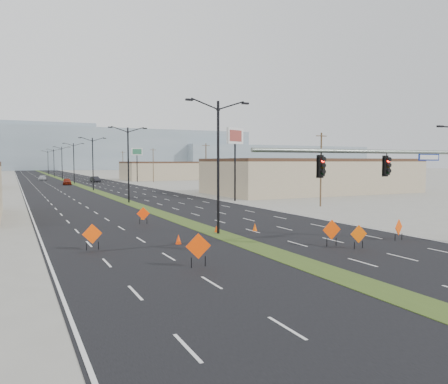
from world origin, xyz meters
name	(u,v)px	position (x,y,z in m)	size (l,w,h in m)	color
ground	(318,269)	(0.00, 0.00, 0.00)	(600.00, 600.00, 0.00)	gray
road_surface	(72,183)	(0.00, 100.00, 0.00)	(25.00, 400.00, 0.02)	black
median_strip	(72,183)	(0.00, 100.00, 0.00)	(2.00, 400.00, 0.04)	#354619
building_se_near	(312,177)	(34.00, 45.00, 2.75)	(36.00, 18.00, 5.50)	tan
building_se_far	(195,171)	(38.00, 110.00, 2.50)	(44.00, 16.00, 5.00)	tan
mesa_center	(96,149)	(40.00, 300.00, 14.00)	(220.00, 50.00, 28.00)	gray
mesa_east	(272,157)	(180.00, 290.00, 9.00)	(160.00, 50.00, 18.00)	gray
signal_mast	(408,173)	(8.56, 2.00, 4.79)	(16.30, 0.60, 8.00)	slate
streetlight_0	(218,163)	(0.00, 12.00, 5.42)	(5.15, 0.24, 10.02)	black
streetlight_1	(128,162)	(0.00, 40.00, 5.42)	(5.15, 0.24, 10.02)	black
streetlight_2	(93,162)	(0.00, 68.00, 5.42)	(5.15, 0.24, 10.02)	black
streetlight_3	(74,162)	(0.00, 96.00, 5.42)	(5.15, 0.24, 10.02)	black
streetlight_4	(62,162)	(0.00, 124.00, 5.42)	(5.15, 0.24, 10.02)	black
streetlight_5	(54,162)	(0.00, 152.00, 5.42)	(5.15, 0.24, 10.02)	black
streetlight_6	(48,162)	(0.00, 180.00, 5.42)	(5.15, 0.24, 10.02)	black
utility_pole_0	(321,168)	(20.00, 25.00, 4.67)	(1.60, 0.20, 9.00)	#4C3823
utility_pole_1	(206,166)	(20.00, 60.00, 4.67)	(1.60, 0.20, 9.00)	#4C3823
utility_pole_2	(153,165)	(20.00, 95.00, 4.67)	(1.60, 0.20, 9.00)	#4C3823
utility_pole_3	(123,164)	(20.00, 130.00, 4.67)	(1.60, 0.20, 9.00)	#4C3823
car_left	(67,182)	(-2.28, 90.78, 0.79)	(1.88, 4.66, 1.59)	maroon
car_mid	(95,179)	(6.05, 101.73, 0.77)	(1.63, 4.66, 1.54)	black
car_far	(42,178)	(-5.99, 118.69, 0.73)	(2.06, 5.06, 1.47)	#A2A6AC
construction_sign_0	(92,235)	(-9.61, 9.92, 0.97)	(1.23, 0.20, 1.65)	#F54605
construction_sign_1	(198,247)	(-5.39, 3.00, 1.06)	(1.33, 0.25, 1.79)	#ED3E05
construction_sign_2	(143,214)	(-3.71, 19.57, 0.88)	(1.12, 0.26, 1.50)	#FF3905
construction_sign_3	(359,235)	(5.53, 3.00, 0.89)	(1.13, 0.26, 1.52)	#E55304
construction_sign_4	(332,231)	(4.55, 4.40, 1.03)	(1.30, 0.20, 1.74)	#E24004
construction_sign_5	(399,228)	(10.13, 4.01, 0.87)	(1.07, 0.42, 1.49)	#EE4405
cone_0	(178,239)	(-4.14, 9.44, 0.33)	(0.40, 0.40, 0.67)	#FF3C05
cone_1	(255,227)	(3.16, 11.92, 0.32)	(0.39, 0.39, 0.65)	#DC4A04
cone_2	(216,229)	(0.14, 12.63, 0.29)	(0.34, 0.34, 0.57)	#E03904
cone_3	(143,216)	(-2.93, 22.61, 0.32)	(0.38, 0.38, 0.63)	#E06204
pole_sign_east_near	(235,141)	(14.00, 36.20, 8.32)	(3.16, 1.69, 10.15)	black
pole_sign_east_far	(137,154)	(16.72, 99.08, 7.47)	(2.94, 1.31, 9.18)	black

